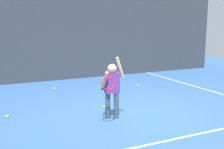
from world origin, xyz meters
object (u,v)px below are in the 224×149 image
at_px(tennis_player, 112,86).
at_px(tennis_ball_2, 138,85).
at_px(tennis_ball_0, 7,116).
at_px(tennis_ball_5, 54,89).
at_px(tennis_ball_4, 104,106).

xyz_separation_m(tennis_player, tennis_ball_2, (2.14, 2.51, -0.69)).
distance_m(tennis_ball_0, tennis_ball_5, 2.67).
xyz_separation_m(tennis_ball_0, tennis_ball_5, (1.56, 2.16, 0.00)).
bearing_deg(tennis_player, tennis_ball_5, 100.00).
height_order(tennis_ball_0, tennis_ball_5, same).
relative_size(tennis_player, tennis_ball_2, 20.46).
bearing_deg(tennis_ball_2, tennis_ball_4, -139.22).
distance_m(tennis_ball_2, tennis_ball_4, 2.62).
xyz_separation_m(tennis_ball_0, tennis_ball_2, (4.22, 1.49, 0.00)).
relative_size(tennis_ball_4, tennis_ball_5, 1.00).
distance_m(tennis_ball_0, tennis_ball_2, 4.47).
bearing_deg(tennis_ball_2, tennis_ball_5, 165.70).
bearing_deg(tennis_ball_5, tennis_ball_2, -14.30).
height_order(tennis_ball_2, tennis_ball_5, same).
xyz_separation_m(tennis_ball_0, tennis_ball_4, (2.23, -0.23, 0.00)).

